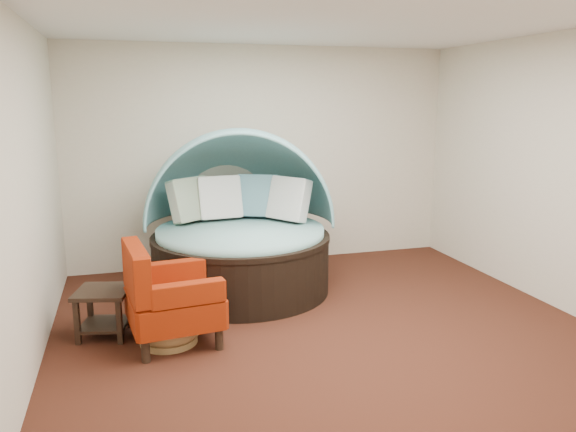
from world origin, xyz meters
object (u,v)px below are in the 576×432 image
object	(u,v)px
pet_basket	(169,332)
red_armchair	(167,297)
canopy_daybed	(240,215)
side_table	(104,306)

from	to	relation	value
pet_basket	red_armchair	xyz separation A→B (m)	(0.00, 0.01, 0.32)
canopy_daybed	red_armchair	size ratio (longest dim) A/B	2.58
red_armchair	side_table	xyz separation A→B (m)	(-0.55, 0.31, -0.14)
canopy_daybed	red_armchair	xyz separation A→B (m)	(-0.92, -1.30, -0.42)
pet_basket	side_table	size ratio (longest dim) A/B	1.31
canopy_daybed	red_armchair	bearing A→B (deg)	-115.09
pet_basket	canopy_daybed	bearing A→B (deg)	54.73
canopy_daybed	pet_basket	world-z (taller)	canopy_daybed
pet_basket	red_armchair	bearing A→B (deg)	58.98
canopy_daybed	side_table	size ratio (longest dim) A/B	4.21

